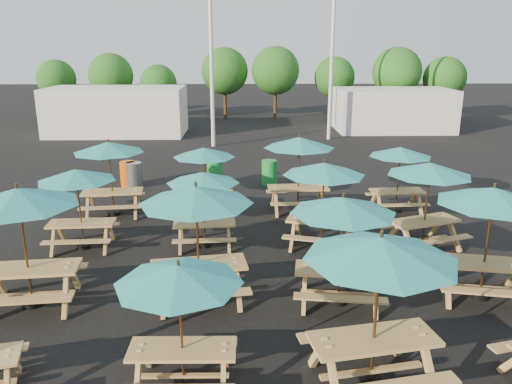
{
  "coord_description": "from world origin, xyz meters",
  "views": [
    {
      "loc": [
        -0.3,
        -12.32,
        5.15
      ],
      "look_at": [
        0.0,
        1.5,
        1.1
      ],
      "focal_mm": 35.0,
      "sensor_mm": 36.0,
      "label": 1
    }
  ],
  "objects_px": {
    "picnic_unit_14": "(429,174)",
    "waste_bin_1": "(135,175)",
    "picnic_unit_8": "(380,257)",
    "waste_bin_3": "(269,172)",
    "picnic_unit_11": "(299,147)",
    "picnic_unit_13": "(493,202)",
    "picnic_unit_6": "(203,182)",
    "picnic_unit_9": "(343,211)",
    "picnic_unit_4": "(179,281)",
    "picnic_unit_2": "(77,179)",
    "picnic_unit_10": "(324,174)",
    "picnic_unit_7": "(204,156)",
    "picnic_unit_15": "(400,155)",
    "picnic_unit_1": "(19,204)",
    "waste_bin_0": "(128,174)",
    "picnic_unit_5": "(196,202)",
    "waste_bin_2": "(215,173)",
    "picnic_unit_3": "(109,151)"
  },
  "relations": [
    {
      "from": "picnic_unit_14",
      "to": "waste_bin_1",
      "type": "bearing_deg",
      "value": 125.86
    },
    {
      "from": "picnic_unit_8",
      "to": "waste_bin_3",
      "type": "xyz_separation_m",
      "value": [
        -1.04,
        11.93,
        -1.71
      ]
    },
    {
      "from": "picnic_unit_11",
      "to": "picnic_unit_13",
      "type": "relative_size",
      "value": 0.93
    },
    {
      "from": "picnic_unit_6",
      "to": "picnic_unit_13",
      "type": "height_order",
      "value": "picnic_unit_13"
    },
    {
      "from": "picnic_unit_9",
      "to": "picnic_unit_4",
      "type": "bearing_deg",
      "value": -129.74
    },
    {
      "from": "picnic_unit_9",
      "to": "waste_bin_1",
      "type": "xyz_separation_m",
      "value": [
        -6.12,
        9.06,
        -1.54
      ]
    },
    {
      "from": "waste_bin_1",
      "to": "picnic_unit_6",
      "type": "bearing_deg",
      "value": -62.46
    },
    {
      "from": "picnic_unit_6",
      "to": "picnic_unit_2",
      "type": "bearing_deg",
      "value": 177.06
    },
    {
      "from": "picnic_unit_8",
      "to": "picnic_unit_10",
      "type": "xyz_separation_m",
      "value": [
        0.04,
        5.62,
        -0.17
      ]
    },
    {
      "from": "picnic_unit_11",
      "to": "picnic_unit_14",
      "type": "xyz_separation_m",
      "value": [
        2.99,
        -3.14,
        -0.09
      ]
    },
    {
      "from": "picnic_unit_7",
      "to": "picnic_unit_14",
      "type": "bearing_deg",
      "value": -16.6
    },
    {
      "from": "picnic_unit_2",
      "to": "picnic_unit_15",
      "type": "relative_size",
      "value": 1.01
    },
    {
      "from": "picnic_unit_4",
      "to": "picnic_unit_13",
      "type": "bearing_deg",
      "value": 25.71
    },
    {
      "from": "picnic_unit_1",
      "to": "waste_bin_0",
      "type": "xyz_separation_m",
      "value": [
        -0.07,
        9.22,
        -1.73
      ]
    },
    {
      "from": "picnic_unit_2",
      "to": "picnic_unit_7",
      "type": "xyz_separation_m",
      "value": [
        3.02,
        2.88,
        -0.03
      ]
    },
    {
      "from": "picnic_unit_7",
      "to": "picnic_unit_8",
      "type": "distance_m",
      "value": 9.17
    },
    {
      "from": "picnic_unit_15",
      "to": "picnic_unit_5",
      "type": "bearing_deg",
      "value": -138.04
    },
    {
      "from": "picnic_unit_5",
      "to": "waste_bin_1",
      "type": "height_order",
      "value": "picnic_unit_5"
    },
    {
      "from": "picnic_unit_4",
      "to": "waste_bin_2",
      "type": "bearing_deg",
      "value": 91.59
    },
    {
      "from": "picnic_unit_5",
      "to": "picnic_unit_7",
      "type": "bearing_deg",
      "value": 83.9
    },
    {
      "from": "picnic_unit_1",
      "to": "waste_bin_2",
      "type": "relative_size",
      "value": 2.7
    },
    {
      "from": "picnic_unit_9",
      "to": "waste_bin_3",
      "type": "height_order",
      "value": "picnic_unit_9"
    },
    {
      "from": "picnic_unit_10",
      "to": "picnic_unit_1",
      "type": "bearing_deg",
      "value": -138.56
    },
    {
      "from": "picnic_unit_1",
      "to": "picnic_unit_11",
      "type": "relative_size",
      "value": 1.04
    },
    {
      "from": "picnic_unit_14",
      "to": "picnic_unit_15",
      "type": "distance_m",
      "value": 3.02
    },
    {
      "from": "picnic_unit_3",
      "to": "picnic_unit_13",
      "type": "xyz_separation_m",
      "value": [
        9.16,
        -5.63,
        0.08
      ]
    },
    {
      "from": "picnic_unit_5",
      "to": "picnic_unit_2",
      "type": "bearing_deg",
      "value": 129.8
    },
    {
      "from": "picnic_unit_3",
      "to": "picnic_unit_9",
      "type": "distance_m",
      "value": 8.41
    },
    {
      "from": "picnic_unit_11",
      "to": "picnic_unit_8",
      "type": "bearing_deg",
      "value": -90.85
    },
    {
      "from": "waste_bin_1",
      "to": "picnic_unit_14",
      "type": "bearing_deg",
      "value": -34.73
    },
    {
      "from": "picnic_unit_5",
      "to": "picnic_unit_9",
      "type": "xyz_separation_m",
      "value": [
        2.9,
        -0.18,
        -0.17
      ]
    },
    {
      "from": "picnic_unit_2",
      "to": "picnic_unit_10",
      "type": "bearing_deg",
      "value": -3.93
    },
    {
      "from": "waste_bin_3",
      "to": "picnic_unit_1",
      "type": "bearing_deg",
      "value": -119.88
    },
    {
      "from": "picnic_unit_3",
      "to": "waste_bin_0",
      "type": "bearing_deg",
      "value": 88.57
    },
    {
      "from": "picnic_unit_2",
      "to": "waste_bin_3",
      "type": "bearing_deg",
      "value": 46.75
    },
    {
      "from": "picnic_unit_13",
      "to": "waste_bin_1",
      "type": "xyz_separation_m",
      "value": [
        -9.18,
        8.89,
        -1.66
      ]
    },
    {
      "from": "picnic_unit_5",
      "to": "picnic_unit_8",
      "type": "height_order",
      "value": "picnic_unit_8"
    },
    {
      "from": "picnic_unit_7",
      "to": "picnic_unit_13",
      "type": "bearing_deg",
      "value": -32.24
    },
    {
      "from": "picnic_unit_7",
      "to": "picnic_unit_9",
      "type": "height_order",
      "value": "picnic_unit_9"
    },
    {
      "from": "picnic_unit_3",
      "to": "picnic_unit_8",
      "type": "distance_m",
      "value": 10.41
    },
    {
      "from": "picnic_unit_4",
      "to": "waste_bin_0",
      "type": "height_order",
      "value": "picnic_unit_4"
    },
    {
      "from": "waste_bin_3",
      "to": "picnic_unit_2",
      "type": "bearing_deg",
      "value": -129.95
    },
    {
      "from": "picnic_unit_10",
      "to": "picnic_unit_14",
      "type": "relative_size",
      "value": 0.97
    },
    {
      "from": "picnic_unit_1",
      "to": "picnic_unit_4",
      "type": "relative_size",
      "value": 1.21
    },
    {
      "from": "picnic_unit_1",
      "to": "picnic_unit_9",
      "type": "xyz_separation_m",
      "value": [
        6.34,
        -0.03,
        -0.19
      ]
    },
    {
      "from": "picnic_unit_8",
      "to": "waste_bin_1",
      "type": "height_order",
      "value": "picnic_unit_8"
    },
    {
      "from": "picnic_unit_14",
      "to": "picnic_unit_15",
      "type": "xyz_separation_m",
      "value": [
        0.18,
        3.01,
        -0.17
      ]
    },
    {
      "from": "picnic_unit_1",
      "to": "picnic_unit_9",
      "type": "relative_size",
      "value": 1.06
    },
    {
      "from": "waste_bin_1",
      "to": "picnic_unit_3",
      "type": "bearing_deg",
      "value": -89.78
    },
    {
      "from": "picnic_unit_6",
      "to": "waste_bin_2",
      "type": "xyz_separation_m",
      "value": [
        -0.08,
        6.2,
        -1.32
      ]
    }
  ]
}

